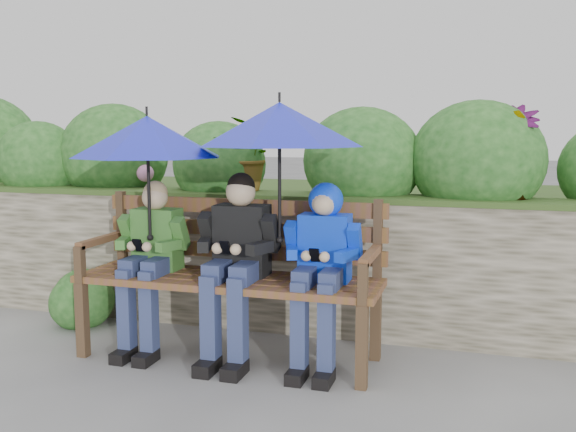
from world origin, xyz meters
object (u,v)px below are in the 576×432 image
(umbrella_left, at_px, (147,137))
(umbrella_right, at_px, (279,124))
(boy_middle, at_px, (236,255))
(boy_left, at_px, (151,254))
(park_bench, at_px, (233,266))
(boy_right, at_px, (322,257))

(umbrella_left, bearing_deg, umbrella_right, 3.03)
(boy_middle, bearing_deg, umbrella_right, 7.79)
(umbrella_left, height_order, umbrella_right, umbrella_right)
(umbrella_right, bearing_deg, boy_left, -178.00)
(park_bench, relative_size, boy_middle, 1.64)
(park_bench, xyz_separation_m, boy_right, (0.63, -0.08, 0.12))
(park_bench, bearing_deg, boy_middle, -56.37)
(park_bench, height_order, boy_right, boy_right)
(park_bench, xyz_separation_m, boy_middle, (0.07, -0.10, 0.10))
(park_bench, height_order, boy_left, boy_left)
(park_bench, bearing_deg, umbrella_left, -168.60)
(boy_middle, distance_m, boy_right, 0.56)
(boy_right, bearing_deg, boy_middle, -178.14)
(boy_left, distance_m, umbrella_left, 0.79)
(park_bench, distance_m, boy_right, 0.65)
(boy_left, xyz_separation_m, umbrella_left, (0.01, -0.02, 0.79))
(park_bench, xyz_separation_m, boy_left, (-0.56, -0.09, 0.07))
(park_bench, height_order, umbrella_left, umbrella_left)
(park_bench, distance_m, boy_left, 0.57)
(umbrella_left, bearing_deg, boy_middle, 0.83)
(umbrella_right, bearing_deg, boy_middle, -172.21)
(park_bench, bearing_deg, boy_left, -170.38)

